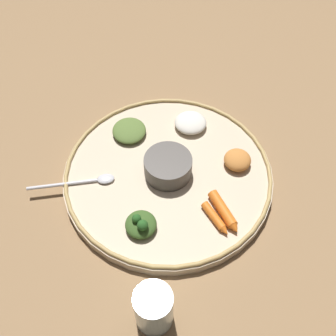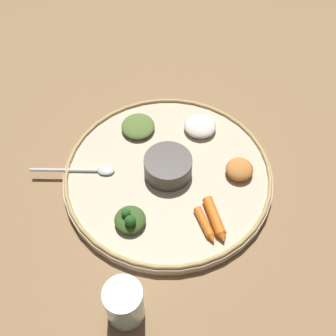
# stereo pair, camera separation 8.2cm
# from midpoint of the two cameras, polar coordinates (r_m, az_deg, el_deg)

# --- Properties ---
(ground_plane) EXTENTS (2.40, 2.40, 0.00)m
(ground_plane) POSITION_cam_midpoint_polar(r_m,az_deg,el_deg) (0.85, 2.76, -1.63)
(ground_plane) COLOR olive
(platter) EXTENTS (0.42, 0.42, 0.02)m
(platter) POSITION_cam_midpoint_polar(r_m,az_deg,el_deg) (0.84, 2.79, -1.23)
(platter) COLOR #C6B293
(platter) RESTS_ON ground_plane
(platter_rim) EXTENTS (0.41, 0.41, 0.01)m
(platter_rim) POSITION_cam_midpoint_polar(r_m,az_deg,el_deg) (0.83, 2.82, -0.69)
(platter_rim) COLOR tan
(platter_rim) RESTS_ON platter
(center_bowl) EXTENTS (0.09, 0.09, 0.04)m
(center_bowl) POSITION_cam_midpoint_polar(r_m,az_deg,el_deg) (0.81, 2.88, 0.13)
(center_bowl) COLOR #4C4742
(center_bowl) RESTS_ON platter
(spoon) EXTENTS (0.03, 0.17, 0.01)m
(spoon) POSITION_cam_midpoint_polar(r_m,az_deg,el_deg) (0.84, -8.49, -0.49)
(spoon) COLOR silver
(spoon) RESTS_ON platter
(greens_pile) EXTENTS (0.06, 0.06, 0.04)m
(greens_pile) POSITION_cam_midpoint_polar(r_m,az_deg,el_deg) (0.75, -2.15, -7.29)
(greens_pile) COLOR #385623
(greens_pile) RESTS_ON platter
(carrot_near_spoon) EXTENTS (0.07, 0.05, 0.02)m
(carrot_near_spoon) POSITION_cam_midpoint_polar(r_m,az_deg,el_deg) (0.76, 8.21, -7.93)
(carrot_near_spoon) COLOR orange
(carrot_near_spoon) RESTS_ON platter
(carrot_outer) EXTENTS (0.09, 0.05, 0.02)m
(carrot_outer) POSITION_cam_midpoint_polar(r_m,az_deg,el_deg) (0.77, 9.55, -7.14)
(carrot_outer) COLOR orange
(carrot_outer) RESTS_ON platter
(mound_collards) EXTENTS (0.08, 0.08, 0.02)m
(mound_collards) POSITION_cam_midpoint_polar(r_m,az_deg,el_deg) (0.89, -1.53, 5.58)
(mound_collards) COLOR #567033
(mound_collards) RESTS_ON platter
(mound_squash) EXTENTS (0.07, 0.07, 0.03)m
(mound_squash) POSITION_cam_midpoint_polar(r_m,az_deg,el_deg) (0.84, 12.54, -0.36)
(mound_squash) COLOR #C67A38
(mound_squash) RESTS_ON platter
(mound_rice_white) EXTENTS (0.08, 0.08, 0.02)m
(mound_rice_white) POSITION_cam_midpoint_polar(r_m,az_deg,el_deg) (0.90, 7.02, 5.57)
(mound_rice_white) COLOR silver
(mound_rice_white) RESTS_ON platter
(drinking_glass) EXTENTS (0.06, 0.06, 0.09)m
(drinking_glass) POSITION_cam_midpoint_polar(r_m,az_deg,el_deg) (0.69, -2.41, -18.54)
(drinking_glass) COLOR silver
(drinking_glass) RESTS_ON ground_plane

